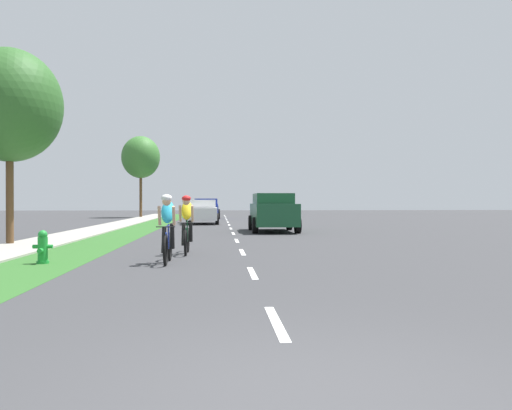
% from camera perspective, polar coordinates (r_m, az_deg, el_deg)
% --- Properties ---
extents(ground_plane, '(120.00, 120.00, 0.00)m').
position_cam_1_polar(ground_plane, '(23.77, -2.48, -3.03)').
color(ground_plane, '#38383A').
extents(grass_verge, '(1.96, 70.00, 0.01)m').
position_cam_1_polar(grass_verge, '(24.09, -13.66, -2.99)').
color(grass_verge, '#2D6026').
rests_on(grass_verge, ground_plane).
extents(sidewalk_concrete, '(2.00, 70.00, 0.10)m').
position_cam_1_polar(sidewalk_concrete, '(24.50, -18.24, -2.94)').
color(sidewalk_concrete, '#9E998E').
rests_on(sidewalk_concrete, ground_plane).
extents(lane_markings_center, '(0.12, 53.49, 0.01)m').
position_cam_1_polar(lane_markings_center, '(27.76, -2.71, -2.53)').
color(lane_markings_center, white).
rests_on(lane_markings_center, ground_plane).
extents(fire_hydrant_green, '(0.44, 0.38, 0.76)m').
position_cam_1_polar(fire_hydrant_green, '(13.08, -21.91, -4.23)').
color(fire_hydrant_green, '#1E8C33').
rests_on(fire_hydrant_green, ground_plane).
extents(cyclist_lead, '(0.42, 1.72, 1.58)m').
position_cam_1_polar(cyclist_lead, '(12.35, -9.46, -2.44)').
color(cyclist_lead, black).
rests_on(cyclist_lead, ground_plane).
extents(cyclist_trailing, '(0.42, 1.72, 1.58)m').
position_cam_1_polar(cyclist_trailing, '(14.43, -7.43, -2.03)').
color(cyclist_trailing, black).
rests_on(cyclist_trailing, ground_plane).
extents(suv_dark_green, '(2.15, 4.70, 1.79)m').
position_cam_1_polar(suv_dark_green, '(24.99, 1.85, -0.69)').
color(suv_dark_green, '#194C2D').
rests_on(suv_dark_green, ground_plane).
extents(sedan_white, '(1.98, 4.30, 1.52)m').
position_cam_1_polar(sedan_white, '(33.68, -5.68, -0.71)').
color(sedan_white, silver).
rests_on(sedan_white, ground_plane).
extents(pickup_blue, '(2.22, 5.10, 1.64)m').
position_cam_1_polar(pickup_blue, '(43.81, -5.34, -0.38)').
color(pickup_blue, '#23389E').
rests_on(pickup_blue, ground_plane).
extents(street_tree_near, '(3.35, 3.35, 6.40)m').
position_cam_1_polar(street_tree_near, '(19.32, -24.93, 9.65)').
color(street_tree_near, brown).
rests_on(street_tree_near, ground_plane).
extents(street_tree_far, '(3.35, 3.35, 7.15)m').
position_cam_1_polar(street_tree_far, '(47.94, -12.26, 5.02)').
color(street_tree_far, brown).
rests_on(street_tree_far, ground_plane).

